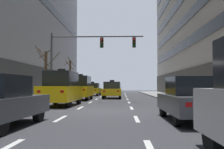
% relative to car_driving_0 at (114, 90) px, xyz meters
% --- Properties ---
extents(ground_plane, '(120.00, 120.00, 0.00)m').
position_rel_car_driving_0_xyz_m(ground_plane, '(0.08, -22.23, -0.78)').
color(ground_plane, '#38383D').
extents(lane_stripe_l1_s2, '(0.16, 2.00, 0.01)m').
position_rel_car_driving_0_xyz_m(lane_stripe_l1_s2, '(-1.45, -30.23, -0.77)').
color(lane_stripe_l1_s2, silver).
rests_on(lane_stripe_l1_s2, ground).
extents(lane_stripe_l1_s3, '(0.16, 2.00, 0.01)m').
position_rel_car_driving_0_xyz_m(lane_stripe_l1_s3, '(-1.45, -25.23, -0.77)').
color(lane_stripe_l1_s3, silver).
rests_on(lane_stripe_l1_s3, ground).
extents(lane_stripe_l1_s4, '(0.16, 2.00, 0.01)m').
position_rel_car_driving_0_xyz_m(lane_stripe_l1_s4, '(-1.45, -20.23, -0.77)').
color(lane_stripe_l1_s4, silver).
rests_on(lane_stripe_l1_s4, ground).
extents(lane_stripe_l1_s5, '(0.16, 2.00, 0.01)m').
position_rel_car_driving_0_xyz_m(lane_stripe_l1_s5, '(-1.45, -15.23, -0.77)').
color(lane_stripe_l1_s5, silver).
rests_on(lane_stripe_l1_s5, ground).
extents(lane_stripe_l1_s6, '(0.16, 2.00, 0.01)m').
position_rel_car_driving_0_xyz_m(lane_stripe_l1_s6, '(-1.45, -10.23, -0.77)').
color(lane_stripe_l1_s6, silver).
rests_on(lane_stripe_l1_s6, ground).
extents(lane_stripe_l1_s7, '(0.16, 2.00, 0.01)m').
position_rel_car_driving_0_xyz_m(lane_stripe_l1_s7, '(-1.45, -5.23, -0.77)').
color(lane_stripe_l1_s7, silver).
rests_on(lane_stripe_l1_s7, ground).
extents(lane_stripe_l1_s8, '(0.16, 2.00, 0.01)m').
position_rel_car_driving_0_xyz_m(lane_stripe_l1_s8, '(-1.45, -0.23, -0.77)').
color(lane_stripe_l1_s8, silver).
rests_on(lane_stripe_l1_s8, ground).
extents(lane_stripe_l1_s9, '(0.16, 2.00, 0.01)m').
position_rel_car_driving_0_xyz_m(lane_stripe_l1_s9, '(-1.45, 4.77, -0.77)').
color(lane_stripe_l1_s9, silver).
rests_on(lane_stripe_l1_s9, ground).
extents(lane_stripe_l1_s10, '(0.16, 2.00, 0.01)m').
position_rel_car_driving_0_xyz_m(lane_stripe_l1_s10, '(-1.45, 9.77, -0.77)').
color(lane_stripe_l1_s10, silver).
rests_on(lane_stripe_l1_s10, ground).
extents(lane_stripe_l2_s3, '(0.16, 2.00, 0.01)m').
position_rel_car_driving_0_xyz_m(lane_stripe_l2_s3, '(1.61, -25.23, -0.77)').
color(lane_stripe_l2_s3, silver).
rests_on(lane_stripe_l2_s3, ground).
extents(lane_stripe_l2_s4, '(0.16, 2.00, 0.01)m').
position_rel_car_driving_0_xyz_m(lane_stripe_l2_s4, '(1.61, -20.23, -0.77)').
color(lane_stripe_l2_s4, silver).
rests_on(lane_stripe_l2_s4, ground).
extents(lane_stripe_l2_s5, '(0.16, 2.00, 0.01)m').
position_rel_car_driving_0_xyz_m(lane_stripe_l2_s5, '(1.61, -15.23, -0.77)').
color(lane_stripe_l2_s5, silver).
rests_on(lane_stripe_l2_s5, ground).
extents(lane_stripe_l2_s6, '(0.16, 2.00, 0.01)m').
position_rel_car_driving_0_xyz_m(lane_stripe_l2_s6, '(1.61, -10.23, -0.77)').
color(lane_stripe_l2_s6, silver).
rests_on(lane_stripe_l2_s6, ground).
extents(lane_stripe_l2_s7, '(0.16, 2.00, 0.01)m').
position_rel_car_driving_0_xyz_m(lane_stripe_l2_s7, '(1.61, -5.23, -0.77)').
color(lane_stripe_l2_s7, silver).
rests_on(lane_stripe_l2_s7, ground).
extents(lane_stripe_l2_s8, '(0.16, 2.00, 0.01)m').
position_rel_car_driving_0_xyz_m(lane_stripe_l2_s8, '(1.61, -0.23, -0.77)').
color(lane_stripe_l2_s8, silver).
rests_on(lane_stripe_l2_s8, ground).
extents(lane_stripe_l2_s9, '(0.16, 2.00, 0.01)m').
position_rel_car_driving_0_xyz_m(lane_stripe_l2_s9, '(1.61, 4.77, -0.77)').
color(lane_stripe_l2_s9, silver).
rests_on(lane_stripe_l2_s9, ground).
extents(lane_stripe_l2_s10, '(0.16, 2.00, 0.01)m').
position_rel_car_driving_0_xyz_m(lane_stripe_l2_s10, '(1.61, 9.77, -0.77)').
color(lane_stripe_l2_s10, silver).
rests_on(lane_stripe_l2_s10, ground).
extents(car_driving_0, '(1.95, 4.29, 1.58)m').
position_rel_car_driving_0_xyz_m(car_driving_0, '(0.00, 0.00, 0.00)').
color(car_driving_0, black).
rests_on(car_driving_0, ground).
extents(taxi_driving_2, '(2.14, 4.73, 2.44)m').
position_rel_car_driving_0_xyz_m(taxi_driving_2, '(-2.95, -18.70, 0.35)').
color(taxi_driving_2, black).
rests_on(taxi_driving_2, ground).
extents(taxi_driving_3, '(2.04, 4.55, 1.86)m').
position_rel_car_driving_0_xyz_m(taxi_driving_3, '(-2.84, -1.22, 0.05)').
color(taxi_driving_3, black).
rests_on(taxi_driving_3, ground).
extents(taxi_driving_4, '(1.98, 4.63, 2.42)m').
position_rel_car_driving_0_xyz_m(taxi_driving_4, '(-2.83, -11.67, 0.33)').
color(taxi_driving_4, black).
rests_on(taxi_driving_4, ground).
extents(taxi_driving_5, '(1.96, 4.64, 1.93)m').
position_rel_car_driving_0_xyz_m(taxi_driving_5, '(0.04, -8.49, 0.08)').
color(taxi_driving_5, black).
rests_on(taxi_driving_5, ground).
extents(car_driving_6, '(2.06, 4.62, 1.71)m').
position_rel_car_driving_0_xyz_m(car_driving_6, '(0.00, 5.90, 0.06)').
color(car_driving_6, black).
rests_on(car_driving_6, ground).
extents(car_parked_1, '(1.88, 4.43, 1.66)m').
position_rel_car_driving_0_xyz_m(car_parked_1, '(3.62, -25.76, 0.04)').
color(car_parked_1, black).
rests_on(car_parked_1, ground).
extents(traffic_signal_0, '(7.85, 0.34, 5.66)m').
position_rel_car_driving_0_xyz_m(traffic_signal_0, '(-2.08, -14.17, 3.48)').
color(traffic_signal_0, '#4C4C51').
rests_on(traffic_signal_0, sidewalk_left).
extents(street_tree_1, '(2.27, 2.28, 4.90)m').
position_rel_car_driving_0_xyz_m(street_tree_1, '(-6.04, -11.95, 1.77)').
color(street_tree_1, '#4C3823').
rests_on(street_tree_1, sidewalk_left).
extents(street_tree_2, '(1.50, 1.52, 5.12)m').
position_rel_car_driving_0_xyz_m(street_tree_2, '(-6.05, -0.58, 1.85)').
color(street_tree_2, '#4C3823').
rests_on(street_tree_2, sidewalk_left).
extents(pedestrian_0, '(0.26, 0.52, 1.64)m').
position_rel_car_driving_0_xyz_m(pedestrian_0, '(6.30, -12.98, 0.31)').
color(pedestrian_0, '#383D59').
rests_on(pedestrian_0, sidewalk_right).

